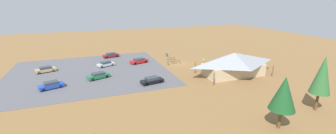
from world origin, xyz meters
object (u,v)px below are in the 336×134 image
object	(u,v)px
bicycle_purple_yard_center	(249,58)
car_tan_aisle_side	(46,69)
pine_far_west	(284,94)
visitor_near_lot	(203,61)
bicycle_silver_lone_west	(243,55)
car_green_second_row	(98,76)
car_black_end_stall	(152,80)
car_red_front_row	(139,61)
bike_pavilion	(234,63)
pine_midwest	(322,75)
trash_bin	(167,55)
bicycle_yellow_edge_south	(170,60)
lot_sign	(166,56)
car_silver_far_end	(106,64)
bicycle_teal_yard_right	(229,57)
bicycle_green_lone_east	(172,58)
car_blue_near_entry	(51,85)
bicycle_blue_trailside	(234,55)
car_maroon_by_curb	(111,55)
bicycle_black_yard_front	(234,59)
bicycle_red_yard_left	(175,61)
bicycle_purple_by_bin	(174,63)
bicycle_white_front_row	(180,62)

from	to	relation	value
bicycle_purple_yard_center	car_tan_aisle_side	world-z (taller)	car_tan_aisle_side
pine_far_west	visitor_near_lot	bearing A→B (deg)	-100.72
bicycle_silver_lone_west	car_green_second_row	distance (m)	43.37
car_black_end_stall	car_red_front_row	bearing A→B (deg)	-93.88
pine_far_west	bicycle_silver_lone_west	size ratio (longest dim) A/B	4.71
bike_pavilion	pine_midwest	xyz separation A→B (m)	(-1.64, 18.89, 2.85)
trash_bin	bicycle_yellow_edge_south	distance (m)	5.67
bike_pavilion	lot_sign	distance (m)	20.22
bicycle_silver_lone_west	car_silver_far_end	bearing A→B (deg)	-5.04
bicycle_teal_yard_right	car_red_front_row	size ratio (longest dim) A/B	0.29
car_black_end_stall	car_green_second_row	distance (m)	12.32
bicycle_green_lone_east	car_blue_near_entry	xyz separation A→B (m)	(30.16, 12.40, 0.40)
bicycle_blue_trailside	pine_far_west	bearing A→B (deg)	61.83
bicycle_teal_yard_right	car_maroon_by_curb	world-z (taller)	car_maroon_by_curb
bicycle_silver_lone_west	bicycle_black_yard_front	world-z (taller)	bicycle_silver_lone_west
bicycle_red_yard_left	bicycle_blue_trailside	bearing A→B (deg)	179.79
pine_midwest	bicycle_silver_lone_west	xyz separation A→B (m)	(-12.25, -32.66, -5.43)
bicycle_green_lone_east	car_maroon_by_curb	distance (m)	18.55
car_blue_near_entry	bicycle_purple_yard_center	bearing A→B (deg)	-174.59
bicycle_purple_by_bin	bicycle_purple_yard_center	bearing A→B (deg)	172.29
car_blue_near_entry	bicycle_black_yard_front	bearing A→B (deg)	-173.08
bicycle_red_yard_left	bicycle_white_front_row	world-z (taller)	bicycle_red_yard_left
bicycle_red_yard_left	bicycle_white_front_row	bearing A→B (deg)	110.71
car_maroon_by_curb	visitor_near_lot	xyz separation A→B (m)	(-22.31, 16.42, 0.18)
bike_pavilion	bicycle_silver_lone_west	bearing A→B (deg)	-135.24
bicycle_yellow_edge_south	car_tan_aisle_side	size ratio (longest dim) A/B	0.36
car_blue_near_entry	car_tan_aisle_side	distance (m)	12.16
car_maroon_by_curb	visitor_near_lot	bearing A→B (deg)	143.64
bicycle_white_front_row	pine_midwest	bearing A→B (deg)	105.83
bike_pavilion	bicycle_purple_by_bin	world-z (taller)	bike_pavilion
pine_far_west	car_tan_aisle_side	size ratio (longest dim) A/B	1.54
trash_bin	bicycle_teal_yard_right	distance (m)	18.70
car_green_second_row	bicycle_silver_lone_west	bearing A→B (deg)	-172.59
bicycle_green_lone_east	bicycle_teal_yard_right	bearing A→B (deg)	164.63
bicycle_black_yard_front	car_silver_far_end	xyz separation A→B (m)	(35.31, -6.26, 0.35)
bicycle_blue_trailside	car_maroon_by_curb	world-z (taller)	car_maroon_by_curb
pine_far_west	car_blue_near_entry	world-z (taller)	pine_far_west
bicycle_teal_yard_right	bicycle_silver_lone_west	world-z (taller)	bicycle_teal_yard_right
trash_bin	bicycle_yellow_edge_south	world-z (taller)	trash_bin
bicycle_green_lone_east	car_green_second_row	distance (m)	23.29
pine_midwest	bicycle_green_lone_east	bearing A→B (deg)	-75.41
trash_bin	car_red_front_row	world-z (taller)	car_red_front_row
bike_pavilion	car_silver_far_end	size ratio (longest dim) A/B	3.38
pine_midwest	car_maroon_by_curb	world-z (taller)	pine_midwest
car_silver_far_end	visitor_near_lot	size ratio (longest dim) A/B	2.65
bicycle_white_front_row	car_green_second_row	size ratio (longest dim) A/B	0.35
trash_bin	bicycle_teal_yard_right	xyz separation A→B (m)	(-16.64, 8.53, -0.10)
bike_pavilion	bicycle_silver_lone_west	size ratio (longest dim) A/B	10.07
bicycle_yellow_edge_south	car_green_second_row	world-z (taller)	car_green_second_row
bike_pavilion	bicycle_purple_by_bin	bearing A→B (deg)	-55.35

